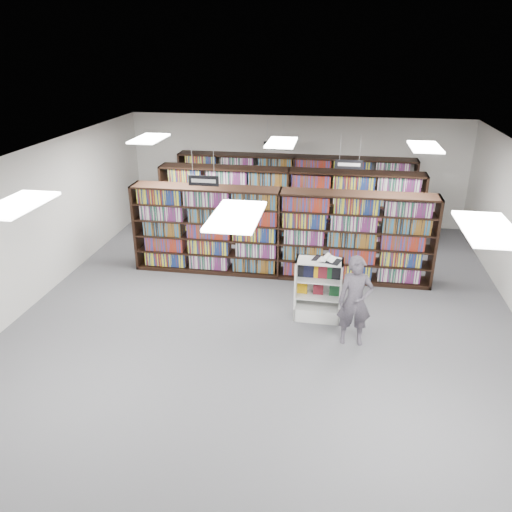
# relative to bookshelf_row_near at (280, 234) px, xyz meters

# --- Properties ---
(floor) EXTENTS (12.00, 12.00, 0.00)m
(floor) POSITION_rel_bookshelf_row_near_xyz_m (0.00, -2.00, -1.05)
(floor) COLOR #4C4C51
(floor) RESTS_ON ground
(ceiling) EXTENTS (10.00, 12.00, 0.10)m
(ceiling) POSITION_rel_bookshelf_row_near_xyz_m (0.00, -2.00, 2.15)
(ceiling) COLOR white
(ceiling) RESTS_ON wall_back
(wall_back) EXTENTS (10.00, 0.10, 3.20)m
(wall_back) POSITION_rel_bookshelf_row_near_xyz_m (0.00, 4.00, 0.55)
(wall_back) COLOR silver
(wall_back) RESTS_ON ground
(wall_front) EXTENTS (10.00, 0.10, 3.20)m
(wall_front) POSITION_rel_bookshelf_row_near_xyz_m (0.00, -8.00, 0.55)
(wall_front) COLOR silver
(wall_front) RESTS_ON ground
(wall_left) EXTENTS (0.10, 12.00, 3.20)m
(wall_left) POSITION_rel_bookshelf_row_near_xyz_m (-5.00, -2.00, 0.55)
(wall_left) COLOR silver
(wall_left) RESTS_ON ground
(bookshelf_row_near) EXTENTS (7.00, 0.60, 2.10)m
(bookshelf_row_near) POSITION_rel_bookshelf_row_near_xyz_m (0.00, 0.00, 0.00)
(bookshelf_row_near) COLOR black
(bookshelf_row_near) RESTS_ON floor
(bookshelf_row_mid) EXTENTS (7.00, 0.60, 2.10)m
(bookshelf_row_mid) POSITION_rel_bookshelf_row_near_xyz_m (0.00, 2.00, 0.00)
(bookshelf_row_mid) COLOR black
(bookshelf_row_mid) RESTS_ON floor
(bookshelf_row_far) EXTENTS (7.00, 0.60, 2.10)m
(bookshelf_row_far) POSITION_rel_bookshelf_row_near_xyz_m (0.00, 3.70, 0.00)
(bookshelf_row_far) COLOR black
(bookshelf_row_far) RESTS_ON floor
(aisle_sign_left) EXTENTS (0.65, 0.02, 0.80)m
(aisle_sign_left) POSITION_rel_bookshelf_row_near_xyz_m (-1.50, -1.00, 1.48)
(aisle_sign_left) COLOR #B2B2B7
(aisle_sign_left) RESTS_ON ceiling
(aisle_sign_right) EXTENTS (0.65, 0.02, 0.80)m
(aisle_sign_right) POSITION_rel_bookshelf_row_near_xyz_m (1.50, 1.00, 1.48)
(aisle_sign_right) COLOR #B2B2B7
(aisle_sign_right) RESTS_ON ceiling
(aisle_sign_center) EXTENTS (0.65, 0.02, 0.80)m
(aisle_sign_center) POSITION_rel_bookshelf_row_near_xyz_m (-0.50, 3.00, 1.48)
(aisle_sign_center) COLOR #B2B2B7
(aisle_sign_center) RESTS_ON ceiling
(troffer_front_left) EXTENTS (0.60, 1.20, 0.04)m
(troffer_front_left) POSITION_rel_bookshelf_row_near_xyz_m (-3.00, -5.00, 2.11)
(troffer_front_left) COLOR white
(troffer_front_left) RESTS_ON ceiling
(troffer_front_center) EXTENTS (0.60, 1.20, 0.04)m
(troffer_front_center) POSITION_rel_bookshelf_row_near_xyz_m (0.00, -5.00, 2.11)
(troffer_front_center) COLOR white
(troffer_front_center) RESTS_ON ceiling
(troffer_front_right) EXTENTS (0.60, 1.20, 0.04)m
(troffer_front_right) POSITION_rel_bookshelf_row_near_xyz_m (3.00, -5.00, 2.11)
(troffer_front_right) COLOR white
(troffer_front_right) RESTS_ON ceiling
(troffer_back_left) EXTENTS (0.60, 1.20, 0.04)m
(troffer_back_left) POSITION_rel_bookshelf_row_near_xyz_m (-3.00, 0.00, 2.11)
(troffer_back_left) COLOR white
(troffer_back_left) RESTS_ON ceiling
(troffer_back_center) EXTENTS (0.60, 1.20, 0.04)m
(troffer_back_center) POSITION_rel_bookshelf_row_near_xyz_m (0.00, 0.00, 2.11)
(troffer_back_center) COLOR white
(troffer_back_center) RESTS_ON ceiling
(troffer_back_right) EXTENTS (0.60, 1.20, 0.04)m
(troffer_back_right) POSITION_rel_bookshelf_row_near_xyz_m (3.00, 0.00, 2.11)
(troffer_back_right) COLOR white
(troffer_back_right) RESTS_ON ceiling
(endcap_display) EXTENTS (0.93, 0.47, 1.29)m
(endcap_display) POSITION_rel_bookshelf_row_near_xyz_m (1.00, -1.90, -0.60)
(endcap_display) COLOR silver
(endcap_display) RESTS_ON floor
(open_book) EXTENTS (0.61, 0.46, 0.12)m
(open_book) POSITION_rel_bookshelf_row_near_xyz_m (1.13, -1.91, 0.27)
(open_book) COLOR black
(open_book) RESTS_ON endcap_display
(shopper) EXTENTS (0.65, 0.45, 1.72)m
(shopper) POSITION_rel_bookshelf_row_near_xyz_m (1.69, -2.70, -0.19)
(shopper) COLOR #524C57
(shopper) RESTS_ON floor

